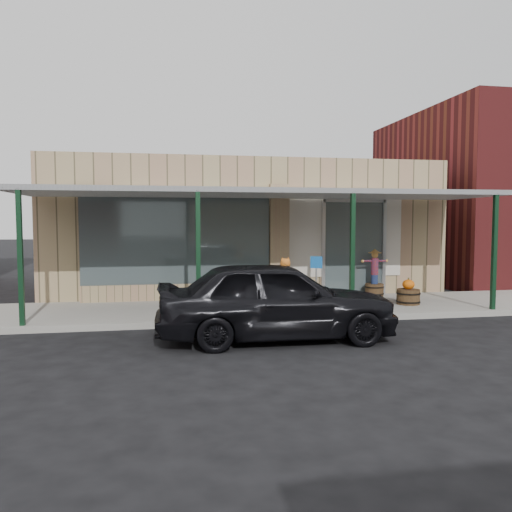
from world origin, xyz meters
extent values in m
plane|color=black|center=(0.00, 0.00, 0.00)|extent=(120.00, 120.00, 0.00)
cube|color=gray|center=(0.00, 3.60, 0.07)|extent=(40.00, 3.20, 0.15)
cube|color=#9C885F|center=(0.00, 8.20, 2.10)|extent=(12.00, 6.00, 4.20)
cube|color=#465255|center=(-2.20, 5.05, 1.90)|extent=(5.20, 0.06, 2.80)
cube|color=#465255|center=(3.00, 5.18, 1.50)|extent=(1.80, 0.06, 2.80)
cube|color=#9C885F|center=(0.70, 5.10, 1.70)|extent=(0.55, 0.30, 3.40)
cube|color=#9C885F|center=(-2.20, 5.10, 0.35)|extent=(5.20, 0.30, 0.50)
cube|color=beige|center=(0.00, 5.17, 2.00)|extent=(9.00, 0.02, 2.60)
cube|color=white|center=(0.00, 5.14, 3.20)|extent=(7.50, 0.03, 0.10)
cube|color=slate|center=(0.00, 3.60, 3.05)|extent=(12.00, 3.00, 0.12)
cube|color=#10311B|center=(-5.50, 2.15, 1.55)|extent=(0.10, 0.10, 2.95)
cube|color=#10311B|center=(-1.80, 2.15, 1.55)|extent=(0.10, 0.10, 2.95)
cube|color=#10311B|center=(1.80, 2.15, 1.55)|extent=(0.10, 0.10, 2.95)
cube|color=#10311B|center=(5.50, 2.15, 1.55)|extent=(0.10, 0.10, 2.95)
cylinder|color=#4C361E|center=(3.52, 4.80, 0.33)|extent=(0.60, 0.60, 0.36)
cylinder|color=navy|center=(3.52, 4.80, 0.64)|extent=(0.22, 0.22, 0.27)
cylinder|color=maroon|center=(3.52, 4.80, 1.02)|extent=(0.24, 0.24, 0.49)
sphere|color=tan|center=(3.52, 4.80, 1.36)|extent=(0.20, 0.20, 0.20)
cone|color=tan|center=(3.52, 4.80, 1.47)|extent=(0.32, 0.32, 0.12)
cylinder|color=#4C361E|center=(3.78, 3.22, 0.35)|extent=(0.79, 0.79, 0.40)
ellipsoid|color=#FB500F|center=(3.78, 3.22, 0.68)|extent=(0.32, 0.32, 0.26)
cylinder|color=#4C471E|center=(3.78, 3.22, 0.83)|extent=(0.04, 0.04, 0.06)
cylinder|color=gray|center=(1.00, 2.40, 0.69)|extent=(0.04, 0.04, 1.08)
cube|color=#175EB0|center=(1.00, 2.40, 1.37)|extent=(0.26, 0.13, 0.28)
imported|color=black|center=(-0.37, 0.61, 0.80)|extent=(4.72, 1.98, 1.60)
ellipsoid|color=#C26222|center=(0.05, 1.54, 1.15)|extent=(0.31, 0.26, 0.39)
sphere|color=#C26222|center=(0.05, 1.58, 1.42)|extent=(0.22, 0.22, 0.22)
cylinder|color=#17681D|center=(0.05, 1.54, 1.31)|extent=(0.15, 0.15, 0.02)
camera|label=1|loc=(-2.47, -8.93, 2.34)|focal=35.00mm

